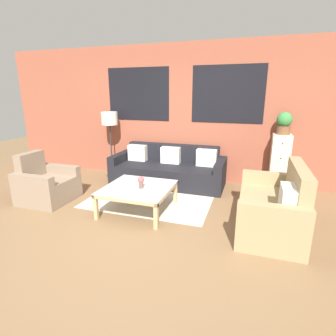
# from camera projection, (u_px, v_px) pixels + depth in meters

# --- Properties ---
(ground_plane) EXTENTS (16.00, 16.00, 0.00)m
(ground_plane) POSITION_uv_depth(u_px,v_px,m) (134.00, 227.00, 3.68)
(ground_plane) COLOR brown
(wall_back_brick) EXTENTS (8.40, 0.09, 2.80)m
(wall_back_brick) POSITION_uv_depth(u_px,v_px,m) (181.00, 114.00, 5.53)
(wall_back_brick) COLOR brown
(wall_back_brick) RESTS_ON ground_plane
(rug) EXTENTS (2.14, 1.74, 0.00)m
(rug) POSITION_uv_depth(u_px,v_px,m) (153.00, 196.00, 4.80)
(rug) COLOR beige
(rug) RESTS_ON ground_plane
(couch_dark) EXTENTS (2.29, 0.88, 0.78)m
(couch_dark) POSITION_uv_depth(u_px,v_px,m) (168.00, 170.00, 5.43)
(couch_dark) COLOR black
(couch_dark) RESTS_ON ground_plane
(settee_vintage) EXTENTS (0.80, 1.47, 0.92)m
(settee_vintage) POSITION_uv_depth(u_px,v_px,m) (273.00, 208.00, 3.56)
(settee_vintage) COLOR #99845B
(settee_vintage) RESTS_ON ground_plane
(armchair_corner) EXTENTS (0.80, 0.81, 0.84)m
(armchair_corner) POSITION_uv_depth(u_px,v_px,m) (46.00, 185.00, 4.55)
(armchair_corner) COLOR #84705B
(armchair_corner) RESTS_ON ground_plane
(coffee_table) EXTENTS (1.02, 1.02, 0.41)m
(coffee_table) POSITION_uv_depth(u_px,v_px,m) (138.00, 190.00, 4.12)
(coffee_table) COLOR silver
(coffee_table) RESTS_ON ground_plane
(floor_lamp) EXTENTS (0.35, 0.35, 1.44)m
(floor_lamp) POSITION_uv_depth(u_px,v_px,m) (110.00, 122.00, 5.68)
(floor_lamp) COLOR #2D2D2D
(floor_lamp) RESTS_ON ground_plane
(drawer_cabinet) EXTENTS (0.33, 0.36, 1.09)m
(drawer_cabinet) POSITION_uv_depth(u_px,v_px,m) (279.00, 163.00, 4.94)
(drawer_cabinet) COLOR beige
(drawer_cabinet) RESTS_ON ground_plane
(potted_plant) EXTENTS (0.27, 0.27, 0.40)m
(potted_plant) POSITION_uv_depth(u_px,v_px,m) (284.00, 123.00, 4.74)
(potted_plant) COLOR brown
(potted_plant) RESTS_ON drawer_cabinet
(flower_vase) EXTENTS (0.11, 0.11, 0.19)m
(flower_vase) POSITION_uv_depth(u_px,v_px,m) (141.00, 181.00, 4.02)
(flower_vase) COLOR brown
(flower_vase) RESTS_ON coffee_table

